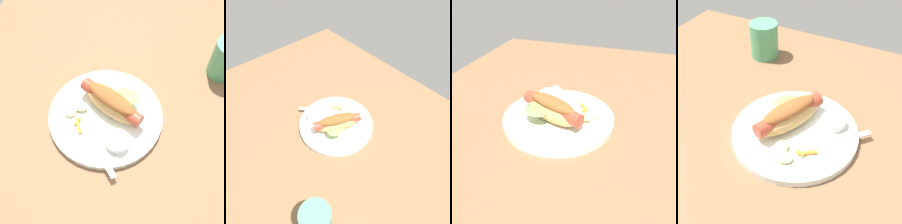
# 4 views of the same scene
# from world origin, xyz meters

# --- Properties ---
(ground_plane) EXTENTS (1.20, 0.90, 0.02)m
(ground_plane) POSITION_xyz_m (0.00, 0.00, -0.01)
(ground_plane) COLOR brown
(plate) EXTENTS (0.27, 0.27, 0.02)m
(plate) POSITION_xyz_m (-0.01, 0.00, 0.01)
(plate) COLOR white
(plate) RESTS_ON ground_plane
(hot_dog) EXTENTS (0.12, 0.17, 0.06)m
(hot_dog) POSITION_xyz_m (-0.03, 0.01, 0.05)
(hot_dog) COLOR tan
(hot_dog) RESTS_ON plate
(sauce_ramekin) EXTENTS (0.05, 0.05, 0.02)m
(sauce_ramekin) POSITION_xyz_m (0.06, 0.05, 0.03)
(sauce_ramekin) COLOR white
(sauce_ramekin) RESTS_ON plate
(fork) EXTENTS (0.12, 0.12, 0.00)m
(fork) POSITION_xyz_m (0.08, 0.01, 0.02)
(fork) COLOR silver
(fork) RESTS_ON plate
(knife) EXTENTS (0.10, 0.11, 0.00)m
(knife) POSITION_xyz_m (0.06, 0.01, 0.02)
(knife) COLOR silver
(knife) RESTS_ON plate
(chips_pile) EXTENTS (0.06, 0.06, 0.01)m
(chips_pile) POSITION_xyz_m (0.00, -0.08, 0.02)
(chips_pile) COLOR #E4CC78
(chips_pile) RESTS_ON plate
(carrot_garnish) EXTENTS (0.04, 0.03, 0.01)m
(carrot_garnish) POSITION_xyz_m (0.04, -0.05, 0.02)
(carrot_garnish) COLOR orange
(carrot_garnish) RESTS_ON plate
(drinking_cup) EXTENTS (0.08, 0.08, 0.10)m
(drinking_cup) POSITION_xyz_m (-0.23, 0.26, 0.05)
(drinking_cup) COLOR #4C9E6B
(drinking_cup) RESTS_ON ground_plane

